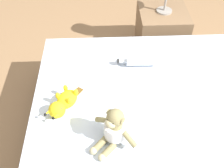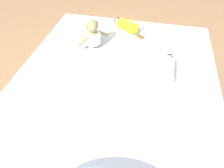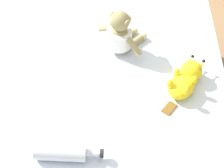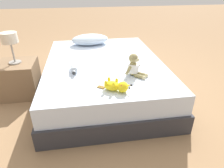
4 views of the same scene
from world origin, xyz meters
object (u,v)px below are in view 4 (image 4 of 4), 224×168
object	(u,v)px
bedside_lamp	(10,40)
plush_monkey	(134,67)
pillow	(90,39)
nightstand	(19,79)
bed	(104,76)
plush_yellow_creature	(116,86)
glass_bottle	(74,67)

from	to	relation	value
bedside_lamp	plush_monkey	bearing A→B (deg)	-21.43
pillow	bedside_lamp	bearing A→B (deg)	-145.89
pillow	nightstand	size ratio (longest dim) A/B	1.30
plush_monkey	nightstand	distance (m)	1.45
bed	pillow	world-z (taller)	pillow
bed	plush_yellow_creature	bearing A→B (deg)	-87.89
bed	nightstand	bearing A→B (deg)	176.43
plush_yellow_creature	glass_bottle	size ratio (longest dim) A/B	1.16
bed	nightstand	size ratio (longest dim) A/B	4.44
nightstand	bedside_lamp	size ratio (longest dim) A/B	1.22
plush_monkey	bedside_lamp	bearing A→B (deg)	158.57
pillow	plush_yellow_creature	world-z (taller)	pillow
bed	plush_monkey	size ratio (longest dim) A/B	7.61
plush_yellow_creature	bed	bearing A→B (deg)	92.11
pillow	glass_bottle	distance (m)	0.96
plush_yellow_creature	pillow	bearing A→B (deg)	96.11
pillow	plush_yellow_creature	size ratio (longest dim) A/B	1.85
bed	nightstand	world-z (taller)	nightstand
glass_bottle	plush_monkey	bearing A→B (deg)	-18.96
pillow	plush_yellow_creature	distance (m)	1.45
plush_monkey	nightstand	world-z (taller)	plush_monkey
plush_yellow_creature	glass_bottle	distance (m)	0.64
bed	plush_monkey	xyz separation A→B (m)	(0.26, -0.45, 0.31)
plush_yellow_creature	bedside_lamp	world-z (taller)	bedside_lamp
pillow	bedside_lamp	size ratio (longest dim) A/B	1.58
bed	plush_yellow_creature	xyz separation A→B (m)	(0.03, -0.75, 0.26)
pillow	glass_bottle	world-z (taller)	pillow
bed	glass_bottle	bearing A→B (deg)	-145.95
plush_monkey	glass_bottle	size ratio (longest dim) A/B	0.96
glass_bottle	nightstand	world-z (taller)	glass_bottle
glass_bottle	bedside_lamp	xyz separation A→B (m)	(-0.70, 0.31, 0.25)
bed	glass_bottle	world-z (taller)	glass_bottle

